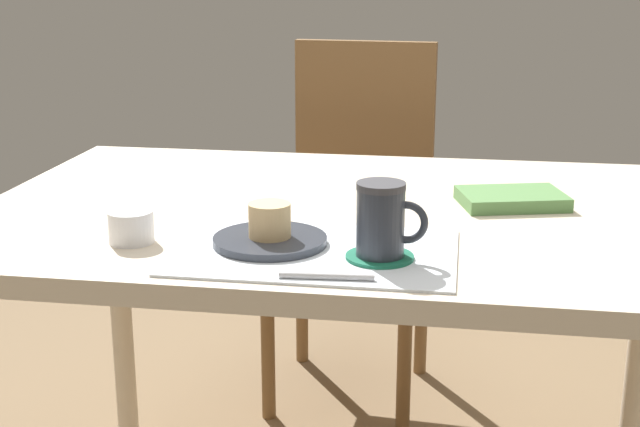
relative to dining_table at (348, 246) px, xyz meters
The scene contains 10 objects.
dining_table is the anchor object (origin of this frame).
wooden_chair 0.82m from the dining_table, 96.02° to the left, with size 0.45×0.45×0.95m.
placemat 0.27m from the dining_table, 93.32° to the right, with size 0.42×0.28×0.00m, color white.
pastry_plate 0.27m from the dining_table, 109.97° to the right, with size 0.17×0.17×0.01m, color #333842.
pastry 0.28m from the dining_table, 109.97° to the right, with size 0.06×0.06×0.05m, color #E5BC7F.
coffee_coaster 0.31m from the dining_table, 73.76° to the right, with size 0.10×0.10×0.01m, color #196B4C.
coffee_mug 0.33m from the dining_table, 73.24° to the right, with size 0.10×0.07×0.11m.
teaspoon 0.39m from the dining_table, 87.01° to the right, with size 0.01×0.01×0.13m, color silver.
sugar_bowl 0.41m from the dining_table, 139.91° to the right, with size 0.07×0.07×0.05m, color white.
small_book 0.30m from the dining_table, 11.21° to the left, with size 0.18×0.12×0.02m, color #598C4C.
Camera 1 is at (0.19, -1.50, 1.17)m, focal length 50.00 mm.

